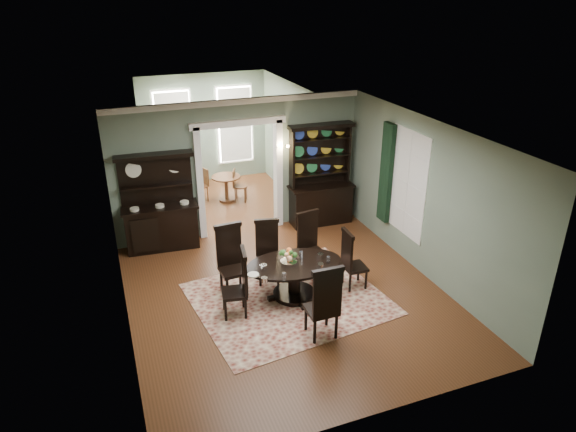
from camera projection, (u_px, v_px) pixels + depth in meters
name	position (u px, v px, depth m)	size (l,w,h in m)	color
room	(287.00, 216.00, 8.64)	(5.51, 6.01, 3.01)	#5B2E18
parlor	(213.00, 137.00, 13.34)	(3.51, 3.50, 3.01)	#5B2E18
doorway_trim	(239.00, 162.00, 11.14)	(2.08, 0.25, 2.57)	white
right_window	(397.00, 179.00, 10.25)	(0.15, 1.47, 2.12)	white
wall_sconce	(282.00, 148.00, 11.21)	(0.27, 0.21, 0.21)	#B97731
rug	(288.00, 299.00, 9.18)	(3.21, 2.75, 0.01)	maroon
dining_table	(294.00, 273.00, 9.09)	(1.78, 1.69, 0.68)	black
centerpiece	(289.00, 260.00, 8.97)	(1.53, 0.98, 0.25)	white
chair_far_left	(231.00, 257.00, 9.19)	(0.51, 0.49, 1.31)	black
chair_far_mid	(267.00, 249.00, 9.59)	(0.53, 0.51, 1.21)	black
chair_far_right	(310.00, 241.00, 9.85)	(0.52, 0.50, 1.24)	black
chair_end_left	(240.00, 282.00, 8.53)	(0.49, 0.51, 1.21)	black
chair_end_right	(351.00, 258.00, 9.30)	(0.42, 0.45, 1.16)	black
chair_near	(325.00, 301.00, 7.89)	(0.51, 0.47, 1.33)	black
sideboard	(161.00, 216.00, 10.73)	(1.60, 0.66, 2.06)	black
welsh_dresser	(320.00, 188.00, 11.84)	(1.52, 0.60, 2.34)	black
parlor_table	(226.00, 185.00, 13.17)	(0.73, 0.73, 0.68)	#533117
parlor_chair_left	(202.00, 184.00, 13.19)	(0.40, 0.39, 0.86)	#533117
parlor_chair_right	(238.00, 184.00, 13.17)	(0.40, 0.39, 0.84)	#533117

